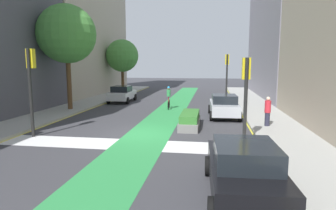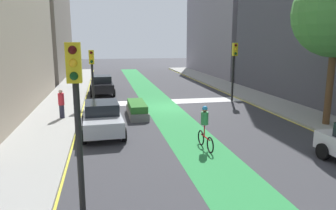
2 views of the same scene
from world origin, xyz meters
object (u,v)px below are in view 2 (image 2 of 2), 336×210
object	(u,v)px
traffic_signal_near_right	(92,67)
cyclist_in_lane	(205,126)
pedestrian_sidewalk_right_a	(61,104)
car_black_right_near	(102,85)
traffic_signal_near_left	(234,61)
car_silver_right_far	(102,118)
traffic_signal_far_right	(76,99)
median_planter	(137,109)

from	to	relation	value
traffic_signal_near_right	cyclist_in_lane	distance (m)	11.35
traffic_signal_near_right	pedestrian_sidewalk_right_a	bearing A→B (deg)	65.80
cyclist_in_lane	car_black_right_near	bearing A→B (deg)	-74.18
traffic_signal_near_left	cyclist_in_lane	xyz separation A→B (m)	(5.43, 9.95, -2.10)
traffic_signal_near_right	pedestrian_sidewalk_right_a	distance (m)	4.48
car_silver_right_far	traffic_signal_far_right	bearing A→B (deg)	86.12
traffic_signal_near_right	pedestrian_sidewalk_right_a	world-z (taller)	traffic_signal_near_right
car_black_right_near	cyclist_in_lane	world-z (taller)	cyclist_in_lane
traffic_signal_near_left	cyclist_in_lane	bearing A→B (deg)	61.36
pedestrian_sidewalk_right_a	median_planter	world-z (taller)	pedestrian_sidewalk_right_a
traffic_signal_near_left	car_silver_right_far	xyz separation A→B (m)	(9.75, 6.79, -2.27)
cyclist_in_lane	pedestrian_sidewalk_right_a	xyz separation A→B (m)	(6.62, -6.31, 0.03)
traffic_signal_near_right	car_black_right_near	size ratio (longest dim) A/B	0.92
car_black_right_near	median_planter	size ratio (longest dim) A/B	1.26
traffic_signal_near_right	car_black_right_near	world-z (taller)	traffic_signal_near_right
median_planter	traffic_signal_near_left	bearing A→B (deg)	-156.24
median_planter	traffic_signal_far_right	bearing A→B (deg)	76.87
traffic_signal_near_right	car_silver_right_far	bearing A→B (deg)	95.07
car_silver_right_far	median_planter	distance (m)	4.03
traffic_signal_far_right	car_black_right_near	bearing A→B (deg)	-91.41
car_silver_right_far	pedestrian_sidewalk_right_a	bearing A→B (deg)	-53.91
traffic_signal_near_right	traffic_signal_near_left	xyz separation A→B (m)	(-10.36, 0.12, 0.31)
traffic_signal_near_left	traffic_signal_far_right	xyz separation A→B (m)	(10.27, 14.59, 0.10)
traffic_signal_near_left	car_black_right_near	bearing A→B (deg)	-28.91
traffic_signal_near_left	traffic_signal_far_right	distance (m)	17.84
traffic_signal_near_right	pedestrian_sidewalk_right_a	size ratio (longest dim) A/B	2.35
traffic_signal_near_left	traffic_signal_near_right	bearing A→B (deg)	-0.69
traffic_signal_near_left	pedestrian_sidewalk_right_a	bearing A→B (deg)	16.79
pedestrian_sidewalk_right_a	median_planter	xyz separation A→B (m)	(-4.39, -0.26, -0.60)
traffic_signal_far_right	car_black_right_near	size ratio (longest dim) A/B	1.06
car_silver_right_far	traffic_signal_near_left	bearing A→B (deg)	-145.12
traffic_signal_near_right	traffic_signal_near_left	bearing A→B (deg)	179.31
traffic_signal_near_right	car_black_right_near	distance (m)	5.66
cyclist_in_lane	median_planter	distance (m)	6.96
traffic_signal_far_right	cyclist_in_lane	xyz separation A→B (m)	(-4.84, -4.64, -2.20)
traffic_signal_near_left	car_black_right_near	xyz separation A→B (m)	(9.78, -5.40, -2.27)
pedestrian_sidewalk_right_a	median_planter	bearing A→B (deg)	-176.57
cyclist_in_lane	car_silver_right_far	bearing A→B (deg)	-36.17
car_silver_right_far	pedestrian_sidewalk_right_a	size ratio (longest dim) A/B	2.56
traffic_signal_near_left	car_silver_right_far	distance (m)	12.10
traffic_signal_near_right	traffic_signal_far_right	size ratio (longest dim) A/B	0.86
car_silver_right_far	pedestrian_sidewalk_right_a	world-z (taller)	pedestrian_sidewalk_right_a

